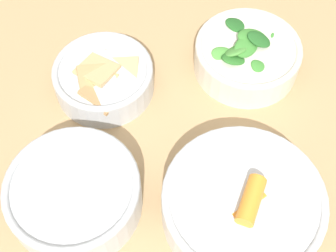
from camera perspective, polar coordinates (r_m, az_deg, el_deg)
name	(u,v)px	position (r m, az deg, el deg)	size (l,w,h in m)	color
dining_table	(146,190)	(0.73, -2.72, -7.81)	(1.20, 1.09, 0.76)	tan
bowl_carrots	(242,204)	(0.59, 9.05, -9.41)	(0.20, 0.20, 0.07)	silver
bowl_greens	(246,55)	(0.72, 9.54, 8.51)	(0.16, 0.16, 0.07)	silver
bowl_beans_hotdog	(75,195)	(0.60, -11.32, -8.25)	(0.17, 0.17, 0.06)	silver
bowl_cookies	(104,78)	(0.69, -7.81, 5.86)	(0.15, 0.15, 0.05)	silver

